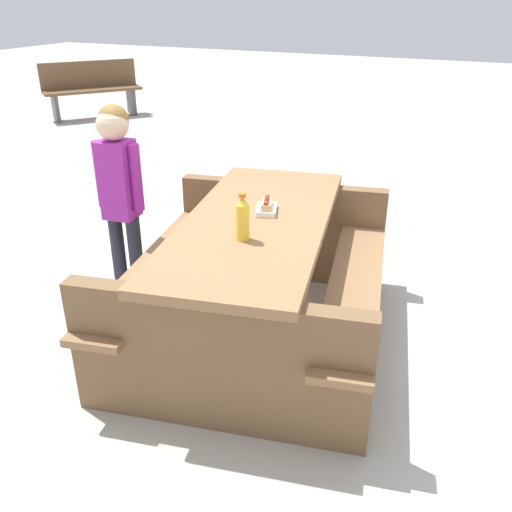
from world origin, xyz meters
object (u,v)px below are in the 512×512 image
Objects in this scene: picnic_table at (256,269)px; hotdog_tray at (267,207)px; child_in_coat at (119,180)px; park_bench_mid at (92,88)px; soda_bottle at (243,218)px.

picnic_table is 0.36m from hotdog_tray.
hotdog_tray is 0.98m from child_in_coat.
hotdog_tray is at bearing -87.15° from child_in_coat.
park_bench_mid is (4.44, 5.02, -0.33)m from hotdog_tray.
park_bench_mid is at bearing 47.72° from picnic_table.
child_in_coat reaches higher than park_bench_mid.
soda_bottle is 1.17× the size of hotdog_tray.
hotdog_tray is at bearing -5.14° from picnic_table.
soda_bottle reaches higher than park_bench_mid.
picnic_table is 1.03m from child_in_coat.
hotdog_tray is at bearing -131.48° from park_bench_mid.
picnic_table is 6.77m from park_bench_mid.
soda_bottle is at bearing -168.68° from picnic_table.
soda_bottle is at bearing -173.54° from hotdog_tray.
child_in_coat reaches higher than hotdog_tray.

